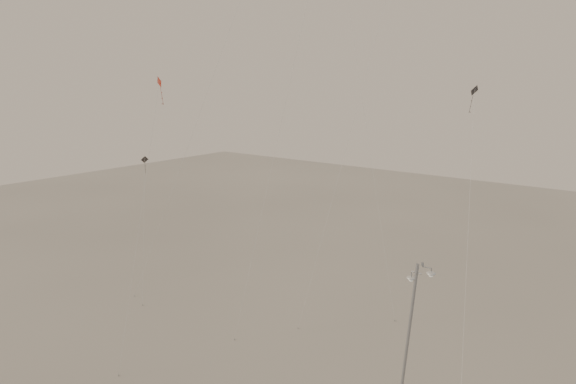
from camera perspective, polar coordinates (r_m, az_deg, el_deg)
The scene contains 7 objects.
street_lamp at distance 28.20m, azimuth 15.31°, elevation -16.61°, with size 1.64×0.56×9.26m.
kite_0 at distance 46.34m, azimuth -7.04°, elevation 20.56°, with size 3.77×14.65×32.21m.
kite_1 at distance 36.65m, azimuth 1.73°, elevation 19.75°, with size 1.16×10.18×30.21m.
kite_3 at distance 32.20m, azimuth -17.01°, elevation 5.73°, with size 1.68×6.04×19.48m.
kite_4 at distance 31.14m, azimuth 22.23°, elevation 3.68°, with size 5.39×16.42×18.92m.
kite_5 at distance 39.44m, azimuth 8.56°, elevation 17.16°, with size 7.61×3.47×28.42m.
kite_6 at distance 44.73m, azimuth -17.78°, elevation 0.72°, with size 5.06×4.91×12.36m.
Camera 1 is at (17.89, -17.37, 18.63)m, focal length 28.00 mm.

